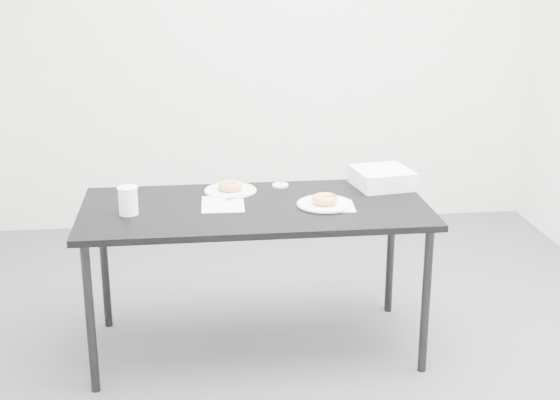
{
  "coord_description": "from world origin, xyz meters",
  "views": [
    {
      "loc": [
        -0.38,
        -3.24,
        1.85
      ],
      "look_at": [
        0.01,
        0.02,
        0.79
      ],
      "focal_mm": 50.0,
      "sensor_mm": 36.0,
      "label": 1
    }
  ],
  "objects": [
    {
      "name": "wall_back",
      "position": [
        0.0,
        2.0,
        1.35
      ],
      "size": [
        4.0,
        0.02,
        2.7
      ],
      "primitive_type": "cube",
      "color": "white",
      "rests_on": "floor"
    },
    {
      "name": "donut_near",
      "position": [
        0.23,
        0.12,
        0.76
      ],
      "size": [
        0.15,
        0.15,
        0.04
      ],
      "primitive_type": "torus",
      "rotation": [
        0.0,
        0.0,
        -0.21
      ],
      "color": "gold",
      "rests_on": "plate_near"
    },
    {
      "name": "plate_near",
      "position": [
        0.23,
        0.12,
        0.73
      ],
      "size": [
        0.26,
        0.26,
        0.01
      ],
      "primitive_type": "cylinder",
      "color": "white",
      "rests_on": "napkin"
    },
    {
      "name": "napkin",
      "position": [
        0.27,
        0.1,
        0.73
      ],
      "size": [
        0.19,
        0.19,
        0.0
      ],
      "primitive_type": "cube",
      "rotation": [
        0.0,
        0.0,
        -0.08
      ],
      "color": "white",
      "rests_on": "table"
    },
    {
      "name": "plate_far",
      "position": [
        -0.19,
        0.39,
        0.73
      ],
      "size": [
        0.25,
        0.25,
        0.01
      ],
      "primitive_type": "cylinder",
      "color": "white",
      "rests_on": "table"
    },
    {
      "name": "scorecard",
      "position": [
        -0.24,
        0.19,
        0.73
      ],
      "size": [
        0.2,
        0.25,
        0.0
      ],
      "primitive_type": "cube",
      "rotation": [
        0.0,
        0.0,
        -0.03
      ],
      "color": "white",
      "rests_on": "table"
    },
    {
      "name": "table",
      "position": [
        -0.09,
        0.16,
        0.67
      ],
      "size": [
        1.6,
        0.75,
        0.73
      ],
      "rotation": [
        0.0,
        0.0,
        0.0
      ],
      "color": "black",
      "rests_on": "floor"
    },
    {
      "name": "logo_patch",
      "position": [
        -0.16,
        0.28,
        0.73
      ],
      "size": [
        0.04,
        0.04,
        0.0
      ],
      "primitive_type": "cube",
      "rotation": [
        0.0,
        0.0,
        -0.03
      ],
      "color": "green",
      "rests_on": "scorecard"
    },
    {
      "name": "coffee_cup",
      "position": [
        -0.66,
        0.1,
        0.79
      ],
      "size": [
        0.08,
        0.08,
        0.13
      ],
      "primitive_type": "cylinder",
      "color": "white",
      "rests_on": "table"
    },
    {
      "name": "pen",
      "position": [
        -0.18,
        0.27,
        0.73
      ],
      "size": [
        0.09,
        0.08,
        0.01
      ],
      "primitive_type": "cylinder",
      "rotation": [
        0.0,
        1.57,
        0.72
      ],
      "color": "#0C8E89",
      "rests_on": "scorecard"
    },
    {
      "name": "donut_far",
      "position": [
        -0.19,
        0.39,
        0.75
      ],
      "size": [
        0.14,
        0.14,
        0.04
      ],
      "primitive_type": "torus",
      "rotation": [
        0.0,
        0.0,
        -0.14
      ],
      "color": "gold",
      "rests_on": "plate_far"
    },
    {
      "name": "bakery_box",
      "position": [
        0.56,
        0.39,
        0.77
      ],
      "size": [
        0.31,
        0.31,
        0.09
      ],
      "primitive_type": "cube",
      "rotation": [
        0.0,
        0.0,
        0.16
      ],
      "color": "white",
      "rests_on": "table"
    },
    {
      "name": "floor",
      "position": [
        0.0,
        0.0,
        0.0
      ],
      "size": [
        4.0,
        4.0,
        0.0
      ],
      "primitive_type": "plane",
      "color": "#4D4D52",
      "rests_on": "ground"
    },
    {
      "name": "cup_lid",
      "position": [
        0.06,
        0.45,
        0.73
      ],
      "size": [
        0.08,
        0.08,
        0.01
      ],
      "primitive_type": "cylinder",
      "color": "white",
      "rests_on": "table"
    }
  ]
}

